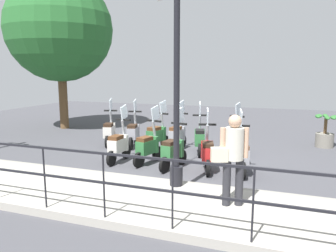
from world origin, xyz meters
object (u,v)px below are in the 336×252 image
potted_palm (325,134)px  pedestrian_with_bag (233,153)px  scooter_near_0 (241,154)px  scooter_far_1 (200,138)px  scooter_far_2 (178,135)px  scooter_far_4 (133,132)px  scooter_near_3 (148,146)px  scooter_near_4 (119,145)px  scooter_far_3 (157,135)px  scooter_far_5 (110,131)px  scooter_near_2 (173,150)px  scooter_far_0 (233,139)px  scooter_near_1 (207,152)px  lamp_post_near (177,94)px  tree_large (60,29)px

potted_palm → pedestrian_with_bag: bearing=161.2°
scooter_near_0 → scooter_far_1: size_ratio=1.00×
scooter_far_2 → scooter_far_4: size_ratio=1.00×
scooter_near_3 → potted_palm: bearing=-37.2°
potted_palm → scooter_near_4: bearing=125.1°
scooter_near_0 → scooter_far_3: (1.53, 2.78, 0.00)m
scooter_near_0 → scooter_far_5: bearing=55.1°
scooter_near_2 → scooter_near_4: (0.11, 1.60, 0.00)m
pedestrian_with_bag → scooter_far_0: bearing=-13.3°
scooter_far_2 → scooter_near_1: bearing=-137.0°
lamp_post_near → scooter_near_4: bearing=53.4°
potted_palm → scooter_far_2: scooter_far_2 is taller
scooter_far_0 → scooter_far_5: same height
scooter_near_4 → tree_large: bearing=51.3°
scooter_near_1 → scooter_far_2: same height
pedestrian_with_bag → tree_large: tree_large is taller
tree_large → scooter_near_4: tree_large is taller
scooter_near_4 → scooter_far_3: 1.66m
tree_large → scooter_near_1: 9.01m
scooter_far_3 → scooter_far_4: bearing=94.4°
scooter_near_1 → scooter_near_2: 0.86m
scooter_near_1 → scooter_far_2: bearing=21.4°
scooter_near_2 → scooter_far_4: size_ratio=1.00×
tree_large → scooter_far_4: 6.09m
scooter_near_3 → scooter_near_4: size_ratio=1.00×
lamp_post_near → scooter_near_0: lamp_post_near is taller
pedestrian_with_bag → scooter_far_2: (4.07, 2.31, -0.60)m
scooter_near_2 → scooter_near_3: (0.20, 0.77, 0.00)m
potted_palm → scooter_far_0: size_ratio=0.69×
lamp_post_near → scooter_near_3: size_ratio=2.75×
potted_palm → scooter_near_1: bearing=142.0°
scooter_near_1 → scooter_far_1: (1.61, 0.61, 0.00)m
scooter_near_1 → scooter_far_4: 3.37m
potted_palm → scooter_near_1: 4.89m
tree_large → scooter_near_3: size_ratio=4.12×
scooter_far_1 → scooter_far_4: bearing=71.1°
scooter_far_3 → pedestrian_with_bag: bearing=-127.1°
scooter_far_1 → scooter_far_2: bearing=59.3°
scooter_near_1 → scooter_far_0: same height
scooter_near_3 → scooter_far_5: bearing=65.9°
lamp_post_near → scooter_far_4: bearing=37.4°
lamp_post_near → scooter_near_4: 3.11m
scooter_far_4 → scooter_near_1: bearing=-135.0°
scooter_far_2 → scooter_far_4: (-0.06, 1.49, 0.00)m
lamp_post_near → scooter_near_0: (1.67, -1.09, -1.54)m
lamp_post_near → scooter_near_3: lamp_post_near is taller
potted_palm → scooter_near_3: (-3.75, 4.64, 0.04)m
scooter_near_1 → scooter_near_3: (0.10, 1.63, 0.00)m
pedestrian_with_bag → scooter_near_3: (2.34, 2.56, -0.60)m
scooter_far_5 → potted_palm: bearing=-90.5°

